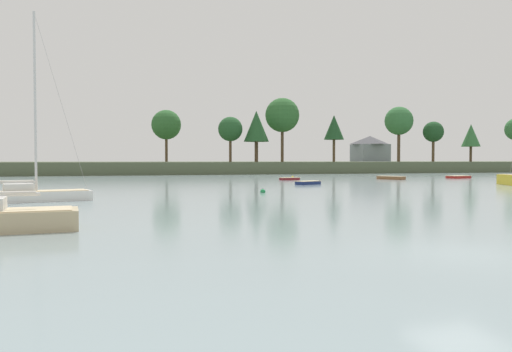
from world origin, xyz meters
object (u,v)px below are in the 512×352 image
(dinghy_navy, at_px, (308,183))
(dinghy_wood, at_px, (391,178))
(dinghy_maroon, at_px, (290,179))
(mooring_buoy_green, at_px, (263,192))
(sailboat_white, at_px, (25,198))
(mooring_buoy_yellow, at_px, (293,177))
(dinghy_red, at_px, (458,177))

(dinghy_navy, relative_size, dinghy_wood, 0.79)
(dinghy_maroon, distance_m, mooring_buoy_green, 25.17)
(sailboat_white, height_order, dinghy_navy, sailboat_white)
(sailboat_white, xyz_separation_m, mooring_buoy_green, (16.61, 4.54, -0.17))
(sailboat_white, height_order, dinghy_wood, sailboat_white)
(mooring_buoy_green, bearing_deg, sailboat_white, -164.70)
(dinghy_navy, relative_size, dinghy_maroon, 1.16)
(sailboat_white, height_order, mooring_buoy_yellow, sailboat_white)
(dinghy_maroon, bearing_deg, sailboat_white, -134.52)
(dinghy_red, distance_m, mooring_buoy_green, 42.15)
(dinghy_wood, distance_m, mooring_buoy_green, 32.38)
(dinghy_wood, height_order, dinghy_maroon, dinghy_wood)
(sailboat_white, bearing_deg, dinghy_red, 27.54)
(dinghy_red, height_order, mooring_buoy_green, dinghy_red)
(dinghy_maroon, height_order, mooring_buoy_yellow, dinghy_maroon)
(dinghy_wood, bearing_deg, mooring_buoy_yellow, 133.62)
(mooring_buoy_green, bearing_deg, dinghy_maroon, 65.60)
(dinghy_wood, distance_m, dinghy_maroon, 13.85)
(mooring_buoy_yellow, distance_m, mooring_buoy_green, 35.05)
(dinghy_navy, distance_m, dinghy_maroon, 11.74)
(dinghy_navy, height_order, mooring_buoy_green, dinghy_navy)
(mooring_buoy_yellow, relative_size, mooring_buoy_green, 0.87)
(dinghy_wood, relative_size, dinghy_maroon, 1.48)
(dinghy_wood, bearing_deg, sailboat_white, -147.41)
(dinghy_maroon, bearing_deg, dinghy_wood, -5.75)
(dinghy_maroon, height_order, mooring_buoy_green, dinghy_maroon)
(dinghy_navy, xyz_separation_m, mooring_buoy_yellow, (5.80, 20.71, -0.07))
(sailboat_white, relative_size, mooring_buoy_green, 25.98)
(dinghy_red, distance_m, mooring_buoy_yellow, 23.39)
(dinghy_navy, relative_size, mooring_buoy_yellow, 7.65)
(dinghy_navy, height_order, mooring_buoy_yellow, dinghy_navy)
(sailboat_white, distance_m, dinghy_maroon, 38.52)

